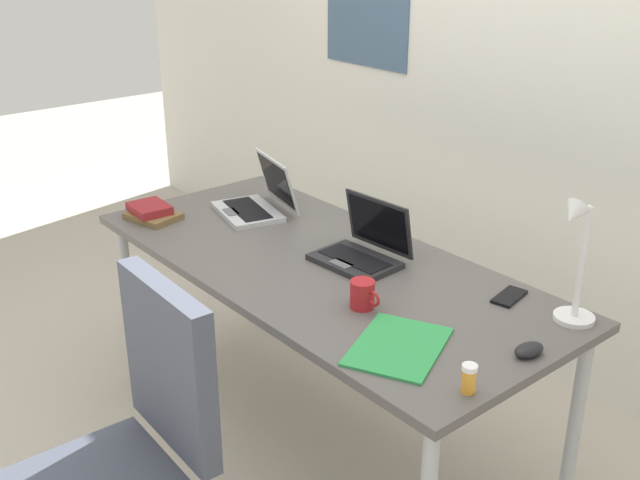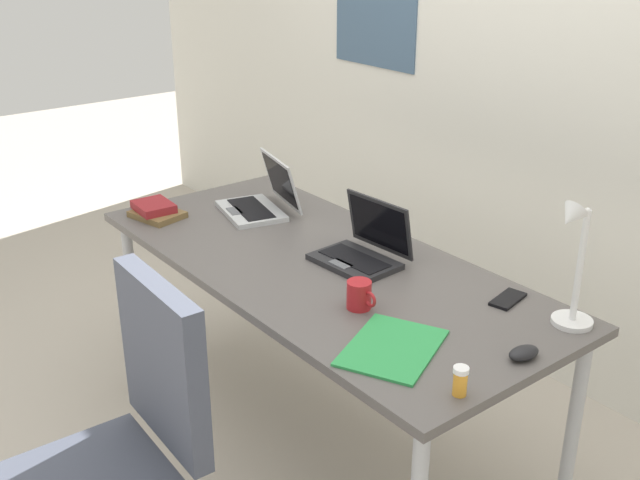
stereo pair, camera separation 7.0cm
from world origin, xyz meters
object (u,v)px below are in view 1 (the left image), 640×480
(desk_lamp, at_px, (576,262))
(laptop_back_left, at_px, (257,202))
(cell_phone, at_px, (509,297))
(laptop_by_keyboard, at_px, (362,249))
(coffee_mug, at_px, (363,294))
(pill_bottle, at_px, (469,378))
(book_stack, at_px, (151,212))
(computer_mouse, at_px, (529,350))
(paper_folder_far_corner, at_px, (398,346))

(desk_lamp, height_order, laptop_back_left, desk_lamp)
(laptop_back_left, distance_m, cell_phone, 1.13)
(desk_lamp, height_order, laptop_by_keyboard, desk_lamp)
(coffee_mug, bearing_deg, laptop_back_left, 165.62)
(pill_bottle, height_order, coffee_mug, coffee_mug)
(laptop_by_keyboard, xyz_separation_m, book_stack, (-0.83, -0.36, -0.02))
(coffee_mug, bearing_deg, computer_mouse, 18.06)
(computer_mouse, relative_size, paper_folder_far_corner, 0.31)
(laptop_back_left, height_order, pill_bottle, laptop_back_left)
(desk_lamp, height_order, book_stack, desk_lamp)
(laptop_back_left, relative_size, paper_folder_far_corner, 1.16)
(coffee_mug, bearing_deg, cell_phone, 57.85)
(book_stack, height_order, coffee_mug, coffee_mug)
(laptop_by_keyboard, distance_m, cell_phone, 0.53)
(pill_bottle, bearing_deg, book_stack, -178.83)
(paper_folder_far_corner, height_order, coffee_mug, coffee_mug)
(desk_lamp, distance_m, laptop_back_left, 1.35)
(laptop_by_keyboard, height_order, computer_mouse, laptop_by_keyboard)
(computer_mouse, relative_size, cell_phone, 0.71)
(laptop_by_keyboard, bearing_deg, desk_lamp, 12.91)
(book_stack, xyz_separation_m, coffee_mug, (1.08, 0.13, 0.02))
(desk_lamp, bearing_deg, laptop_by_keyboard, -167.09)
(laptop_by_keyboard, height_order, coffee_mug, laptop_by_keyboard)
(laptop_by_keyboard, xyz_separation_m, cell_phone, (0.50, 0.17, -0.04))
(cell_phone, height_order, coffee_mug, coffee_mug)
(desk_lamp, height_order, coffee_mug, desk_lamp)
(pill_bottle, bearing_deg, desk_lamp, 94.89)
(laptop_back_left, distance_m, pill_bottle, 1.41)
(book_stack, bearing_deg, laptop_by_keyboard, 23.73)
(laptop_back_left, bearing_deg, laptop_by_keyboard, 0.64)
(computer_mouse, relative_size, book_stack, 0.43)
(laptop_back_left, bearing_deg, computer_mouse, -2.64)
(laptop_by_keyboard, distance_m, paper_folder_far_corner, 0.58)
(paper_folder_far_corner, bearing_deg, laptop_back_left, 164.48)
(laptop_back_left, bearing_deg, pill_bottle, -13.37)
(paper_folder_far_corner, bearing_deg, laptop_by_keyboard, 147.30)
(cell_phone, bearing_deg, desk_lamp, -12.53)
(desk_lamp, bearing_deg, coffee_mug, -139.39)
(cell_phone, bearing_deg, laptop_by_keyboard, -173.57)
(desk_lamp, bearing_deg, cell_phone, 179.31)
(laptop_back_left, relative_size, book_stack, 1.60)
(desk_lamp, distance_m, computer_mouse, 0.30)
(laptop_by_keyboard, bearing_deg, paper_folder_far_corner, -32.70)
(pill_bottle, bearing_deg, paper_folder_far_corner, 176.05)
(book_stack, distance_m, coffee_mug, 1.09)
(laptop_by_keyboard, distance_m, computer_mouse, 0.75)
(laptop_back_left, height_order, book_stack, laptop_back_left)
(coffee_mug, bearing_deg, book_stack, -172.89)
(desk_lamp, relative_size, pill_bottle, 5.07)
(book_stack, height_order, paper_folder_far_corner, book_stack)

